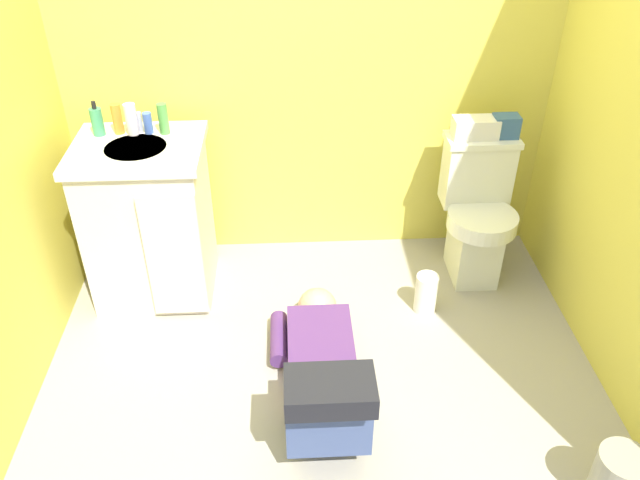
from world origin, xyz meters
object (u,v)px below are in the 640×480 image
Objects in this scene: faucet at (140,122)px; soap_dispenser at (97,121)px; person_plumber at (323,373)px; bottle_green at (163,119)px; bottle_amber at (117,119)px; paper_towel_roll at (426,293)px; toilet at (477,212)px; vanity_cabinet at (150,220)px; toiletry_bag at (506,126)px; tissue_box at (475,128)px; bottle_white at (131,119)px; bottle_blue at (148,123)px.

soap_dispenser is at bearing -173.99° from faucet.
faucet is 1.45m from person_plumber.
person_plumber is 1.38m from bottle_green.
bottle_amber reaches higher than paper_towel_roll.
vanity_cabinet is (-1.65, -0.06, 0.05)m from toilet.
soap_dispenser is (-0.19, 0.13, 0.47)m from vanity_cabinet.
toiletry_bag is at bearing 40.77° from toilet.
person_plumber is at bearing -133.32° from toilet.
tissue_box is 1.64m from bottle_white.
bottle_blue is at bearing 177.43° from toilet.
bottle_green reaches higher than bottle_blue.
vanity_cabinet is 0.52m from soap_dispenser.
bottle_amber is (-1.75, 0.08, 0.52)m from toilet.
bottle_green is at bearing 177.61° from toilet.
bottle_amber is (0.09, 0.01, 0.00)m from soap_dispenser.
faucet is 0.12m from bottle_green.
bottle_blue is at bearing -2.20° from bottle_amber.
paper_towel_roll is (0.55, 0.58, -0.07)m from person_plumber.
bottle_amber is 1.70m from paper_towel_roll.
toiletry_bag is at bearing 4.95° from vanity_cabinet.
bottle_green is at bearing -0.06° from soap_dispenser.
person_plumber is 7.25× the size of bottle_green.
person_plumber is at bearing -133.38° from paper_towel_roll.
soap_dispenser is at bearing -179.77° from bottle_white.
toiletry_bag is (0.15, 0.00, 0.01)m from tissue_box.
bottle_white is 1.01× the size of bottle_green.
soap_dispenser reaches higher than person_plumber.
bottle_blue reaches higher than person_plumber.
toiletry_bag is at bearing 0.60° from bottle_blue.
soap_dispenser is at bearing -179.23° from toiletry_bag.
bottle_green is (0.12, -0.02, 0.02)m from faucet.
toiletry_bag is 0.84× the size of bottle_white.
faucet is 0.99× the size of bottle_blue.
toilet is 0.51m from paper_towel_roll.
vanity_cabinet is 8.20× the size of faucet.
paper_towel_roll is at bearing -17.22° from bottle_green.
faucet is at bearing 129.46° from person_plumber.
tissue_box reaches higher than vanity_cabinet.
tissue_box is 1.05× the size of paper_towel_roll.
vanity_cabinet is at bearing -33.10° from soap_dispenser.
bottle_amber is at bearing -176.09° from faucet.
vanity_cabinet is at bearing 169.18° from paper_towel_roll.
bottle_amber is (-1.86, -0.01, 0.09)m from toiletry_bag.
bottle_white is 0.08m from bottle_blue.
toilet is at bearing 46.68° from person_plumber.
tissue_box is at bearing 116.43° from toilet.
faucet is at bearing -179.79° from tissue_box.
bottle_white is at bearing -174.24° from bottle_blue.
tissue_box is at bearing 0.83° from soap_dispenser.
bottle_green is (0.15, -0.00, -0.00)m from bottle_white.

